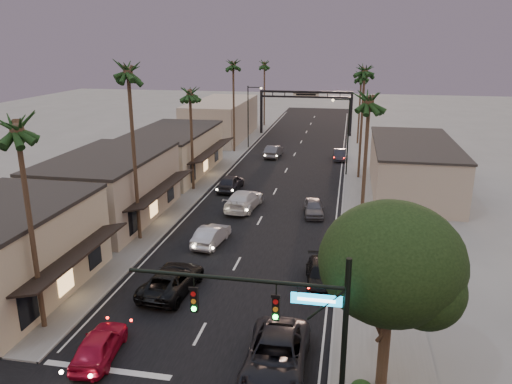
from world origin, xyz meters
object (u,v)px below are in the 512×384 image
at_px(palm_lb, 128,67).
at_px(oncoming_silver, 211,235).
at_px(palm_ld, 233,62).
at_px(oncoming_red, 99,345).
at_px(corner_tree, 393,268).
at_px(palm_lc, 190,90).
at_px(streetlight_right, 346,130).
at_px(palm_la, 16,121).
at_px(palm_rc, 362,74).
at_px(arch, 306,102).
at_px(curbside_black, 321,275).
at_px(palm_rb, 365,67).
at_px(palm_ra, 369,96).
at_px(traffic_signal, 294,321).
at_px(palm_far, 264,62).
at_px(curbside_near, 276,357).
at_px(streetlight_left, 250,112).
at_px(oncoming_pickup, 172,280).

bearing_deg(palm_lb, oncoming_silver, 1.01).
bearing_deg(palm_ld, oncoming_red, -84.84).
bearing_deg(corner_tree, palm_lc, 122.34).
distance_m(streetlight_right, palm_la, 39.68).
xyz_separation_m(palm_rc, oncoming_red, (-12.87, -56.93, -9.72)).
bearing_deg(arch, curbside_black, -83.49).
relative_size(oncoming_silver, curbside_black, 0.96).
xyz_separation_m(palm_rc, oncoming_silver, (-11.33, -41.90, -9.71)).
relative_size(streetlight_right, palm_lc, 0.74).
xyz_separation_m(palm_lc, oncoming_silver, (5.87, -13.90, -9.71)).
bearing_deg(palm_lc, palm_rc, 58.44).
bearing_deg(palm_lc, oncoming_red, -81.49).
relative_size(palm_rb, oncoming_red, 3.24).
height_order(palm_lc, palm_ra, palm_ra).
xyz_separation_m(palm_la, palm_rc, (17.20, 55.00, -0.97)).
xyz_separation_m(traffic_signal, palm_la, (-14.29, 5.00, 6.36)).
bearing_deg(palm_la, palm_ld, 90.00).
distance_m(palm_far, curbside_near, 72.37).
relative_size(palm_lc, curbside_black, 2.56).
distance_m(streetlight_left, curbside_near, 51.91).
height_order(traffic_signal, oncoming_red, traffic_signal).
relative_size(streetlight_right, oncoming_red, 2.05).
height_order(curbside_near, curbside_black, curbside_near).
bearing_deg(streetlight_right, oncoming_pickup, -108.05).
relative_size(palm_la, palm_lc, 1.08).
bearing_deg(palm_rc, corner_tree, -89.11).
distance_m(corner_tree, palm_ld, 51.28).
relative_size(oncoming_pickup, curbside_near, 0.91).
xyz_separation_m(traffic_signal, streetlight_left, (-12.61, 54.00, 0.25)).
bearing_deg(arch, curbside_near, -85.87).
distance_m(arch, palm_ra, 47.17).
distance_m(palm_la, palm_rb, 39.01).
bearing_deg(oncoming_silver, oncoming_pickup, 94.23).
height_order(palm_lb, curbside_near, palm_lb).
relative_size(palm_lb, palm_ra, 1.15).
height_order(palm_rb, oncoming_silver, palm_rb).
relative_size(palm_rb, oncoming_silver, 3.10).
xyz_separation_m(palm_la, palm_ra, (17.20, 15.00, 0.00)).
height_order(streetlight_left, palm_rc, palm_rc).
height_order(palm_ra, palm_far, same).
xyz_separation_m(palm_lb, oncoming_pickup, (5.51, -7.72, -12.59)).
bearing_deg(streetlight_left, corner_tree, -72.03).
bearing_deg(oncoming_red, oncoming_silver, -102.54).
height_order(arch, palm_la, palm_la).
bearing_deg(corner_tree, streetlight_left, 107.97).
bearing_deg(palm_far, streetlight_left, -86.05).
relative_size(streetlight_left, oncoming_silver, 1.96).
distance_m(corner_tree, arch, 63.26).
bearing_deg(palm_lc, curbside_black, -52.43).
relative_size(palm_ra, palm_rb, 0.93).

